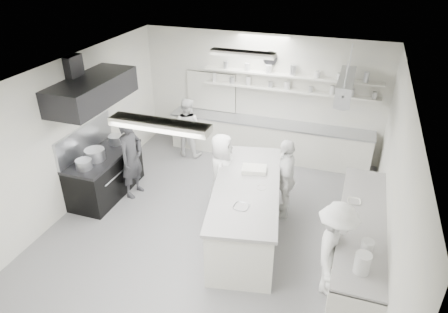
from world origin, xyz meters
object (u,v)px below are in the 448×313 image
(right_counter, at_px, (359,245))
(cook_stove, at_px, (131,158))
(stove, at_px, (106,175))
(back_counter, at_px, (268,139))
(prep_island, at_px, (246,211))
(cook_back, at_px, (187,127))

(right_counter, xyz_separation_m, cook_stove, (-4.67, 0.78, 0.41))
(stove, distance_m, back_counter, 4.03)
(cook_stove, bearing_deg, back_counter, -35.64)
(prep_island, xyz_separation_m, cook_back, (-2.29, 2.60, 0.24))
(back_counter, height_order, cook_stove, cook_stove)
(back_counter, distance_m, right_counter, 4.13)
(back_counter, relative_size, cook_back, 3.28)
(cook_back, bearing_deg, prep_island, 130.58)
(back_counter, bearing_deg, cook_stove, -131.57)
(prep_island, height_order, cook_stove, cook_stove)
(back_counter, distance_m, cook_stove, 3.52)
(right_counter, relative_size, cook_stove, 1.87)
(right_counter, bearing_deg, cook_stove, 170.50)
(stove, bearing_deg, back_counter, 43.99)
(stove, distance_m, right_counter, 5.28)
(back_counter, relative_size, right_counter, 1.52)
(stove, height_order, right_counter, right_counter)
(stove, relative_size, right_counter, 0.55)
(back_counter, xyz_separation_m, right_counter, (2.35, -3.40, 0.01))
(stove, bearing_deg, prep_island, -6.62)
(cook_stove, bearing_deg, cook_back, -4.49)
(right_counter, distance_m, cook_stove, 4.75)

